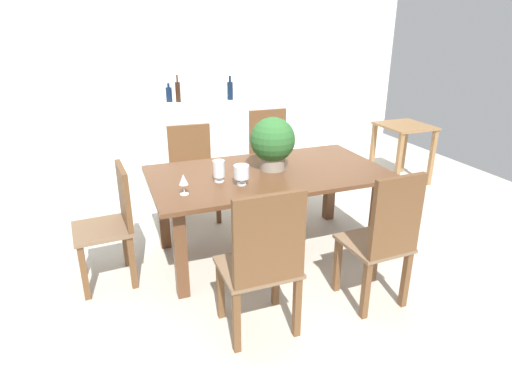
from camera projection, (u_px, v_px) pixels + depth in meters
The scene contains 17 objects.
ground_plane at pixel (261, 242), 3.89m from camera, with size 7.04×7.04×0.00m, color beige.
back_wall at pixel (191, 68), 5.69m from camera, with size 6.40×0.10×2.60m, color white.
dining_table at pixel (268, 184), 3.52m from camera, with size 1.93×1.05×0.74m.
chair_far_right at pixel (270, 154), 4.56m from camera, with size 0.45×0.43×1.02m.
chair_far_left at pixel (192, 166), 4.29m from camera, with size 0.50×0.51×0.92m.
chair_head_end at pixel (113, 220), 3.16m from camera, with size 0.44×0.45×0.91m.
chair_near_right at pixel (384, 237), 2.83m from camera, with size 0.42×0.43×1.01m.
chair_near_left at pixel (264, 260), 2.53m from camera, with size 0.48×0.42×1.02m.
flower_centerpiece at pixel (273, 142), 3.46m from camera, with size 0.37×0.37×0.44m.
crystal_vase_left at pixel (241, 172), 3.17m from camera, with size 0.12×0.12×0.15m.
crystal_vase_center_near at pixel (219, 169), 3.24m from camera, with size 0.09×0.09×0.17m.
wine_glass at pixel (183, 180), 2.99m from camera, with size 0.07×0.07×0.15m.
kitchen_counter at pixel (200, 137), 5.52m from camera, with size 1.42×0.60×0.97m, color silver.
wine_bottle_green at pixel (230, 90), 5.29m from camera, with size 0.07×0.07×0.29m.
wine_bottle_tall at pixel (178, 92), 5.14m from camera, with size 0.06×0.06×0.33m.
wine_bottle_clear at pixel (169, 94), 5.16m from camera, with size 0.08×0.08×0.23m.
side_table at pixel (403, 139), 5.19m from camera, with size 0.57×0.59×0.72m.
Camera 1 is at (-1.25, -3.20, 1.90)m, focal length 29.70 mm.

